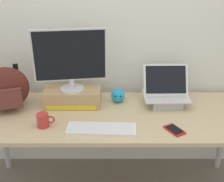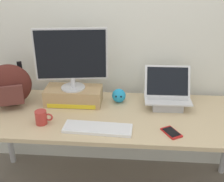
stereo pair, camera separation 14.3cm
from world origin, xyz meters
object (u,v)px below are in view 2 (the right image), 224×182
(toner_box_yellow, at_px, (74,96))
(messenger_backpack, at_px, (8,85))
(external_keyboard, at_px, (98,128))
(coffee_mug, at_px, (42,117))
(desktop_monitor, at_px, (71,58))
(open_laptop, at_px, (167,98))
(plush_toy, at_px, (119,96))
(cell_phone, at_px, (171,132))

(toner_box_yellow, height_order, messenger_backpack, messenger_backpack)
(external_keyboard, height_order, coffee_mug, coffee_mug)
(toner_box_yellow, distance_m, desktop_monitor, 0.30)
(open_laptop, bearing_deg, coffee_mug, -160.41)
(plush_toy, bearing_deg, open_laptop, -6.24)
(toner_box_yellow, distance_m, messenger_backpack, 0.49)
(desktop_monitor, bearing_deg, coffee_mug, -123.58)
(open_laptop, bearing_deg, external_keyboard, -143.24)
(open_laptop, xyz_separation_m, coffee_mug, (-0.86, -0.32, -0.02))
(desktop_monitor, xyz_separation_m, messenger_backpack, (-0.47, -0.06, -0.21))
(toner_box_yellow, height_order, cell_phone, toner_box_yellow)
(toner_box_yellow, relative_size, open_laptop, 1.25)
(coffee_mug, bearing_deg, desktop_monitor, 64.18)
(messenger_backpack, xyz_separation_m, plush_toy, (0.82, 0.11, -0.11))
(messenger_backpack, bearing_deg, toner_box_yellow, -14.07)
(toner_box_yellow, distance_m, coffee_mug, 0.35)
(desktop_monitor, relative_size, messenger_backpack, 1.33)
(coffee_mug, distance_m, plush_toy, 0.62)
(external_keyboard, height_order, plush_toy, plush_toy)
(external_keyboard, bearing_deg, messenger_backpack, 159.48)
(desktop_monitor, distance_m, open_laptop, 0.77)
(external_keyboard, xyz_separation_m, coffee_mug, (-0.38, 0.05, 0.04))
(plush_toy, bearing_deg, toner_box_yellow, -172.57)
(desktop_monitor, height_order, cell_phone, desktop_monitor)
(plush_toy, bearing_deg, cell_phone, -49.24)
(cell_phone, bearing_deg, desktop_monitor, 122.14)
(desktop_monitor, relative_size, cell_phone, 3.32)
(coffee_mug, bearing_deg, toner_box_yellow, 64.30)
(external_keyboard, relative_size, cell_phone, 2.88)
(plush_toy, bearing_deg, desktop_monitor, -172.38)
(open_laptop, distance_m, plush_toy, 0.37)
(toner_box_yellow, distance_m, open_laptop, 0.71)
(external_keyboard, relative_size, coffee_mug, 3.77)
(open_laptop, bearing_deg, toner_box_yellow, 179.41)
(external_keyboard, xyz_separation_m, plush_toy, (0.11, 0.41, 0.04))
(toner_box_yellow, bearing_deg, plush_toy, 7.43)
(external_keyboard, xyz_separation_m, cell_phone, (0.47, -0.01, -0.01))
(coffee_mug, xyz_separation_m, plush_toy, (0.50, 0.36, 0.01))
(cell_phone, xyz_separation_m, plush_toy, (-0.36, 0.42, 0.05))
(external_keyboard, bearing_deg, desktop_monitor, 125.17)
(desktop_monitor, relative_size, coffee_mug, 4.34)
(messenger_backpack, height_order, plush_toy, messenger_backpack)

